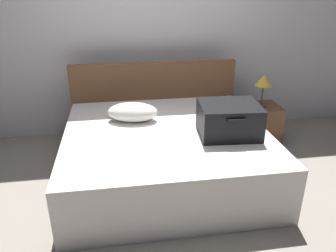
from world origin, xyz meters
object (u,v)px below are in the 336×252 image
(hard_case_large, at_px, (229,119))
(table_lamp, at_px, (264,82))
(pillow_near_headboard, at_px, (133,112))
(bed, at_px, (166,154))
(nightstand, at_px, (259,124))

(hard_case_large, bearing_deg, table_lamp, 54.39)
(pillow_near_headboard, bearing_deg, table_lamp, 13.06)
(bed, distance_m, nightstand, 1.37)
(bed, xyz_separation_m, table_lamp, (1.22, 0.63, 0.49))
(bed, relative_size, hard_case_large, 3.36)
(bed, relative_size, table_lamp, 5.05)
(hard_case_large, bearing_deg, pillow_near_headboard, 156.25)
(hard_case_large, xyz_separation_m, nightstand, (0.67, 0.80, -0.43))
(bed, height_order, nightstand, bed)
(bed, bearing_deg, hard_case_large, -17.15)
(hard_case_large, height_order, pillow_near_headboard, hard_case_large)
(hard_case_large, xyz_separation_m, pillow_near_headboard, (-0.84, 0.45, -0.06))
(hard_case_large, relative_size, nightstand, 1.23)
(nightstand, bearing_deg, bed, -152.67)
(pillow_near_headboard, bearing_deg, bed, -43.86)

